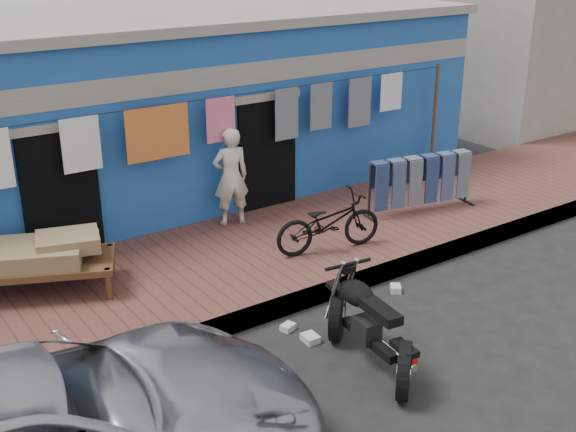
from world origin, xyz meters
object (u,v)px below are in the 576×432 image
object	(u,v)px
seated_person	(231,177)
motorcycle	(369,323)
jeans_rack	(420,183)
bicycle	(329,216)

from	to	relation	value
seated_person	motorcycle	xyz separation A→B (m)	(-0.65, -4.11, -0.49)
seated_person	jeans_rack	bearing A→B (deg)	169.00
bicycle	motorcycle	world-z (taller)	bicycle
motorcycle	jeans_rack	bearing A→B (deg)	45.54
seated_person	motorcycle	size ratio (longest dim) A/B	0.90
jeans_rack	motorcycle	bearing A→B (deg)	-141.57
bicycle	motorcycle	size ratio (longest dim) A/B	0.93
bicycle	seated_person	bearing A→B (deg)	31.28
seated_person	motorcycle	bearing A→B (deg)	93.98
bicycle	motorcycle	xyz separation A→B (m)	(-1.28, -2.39, -0.23)
motorcycle	jeans_rack	world-z (taller)	jeans_rack
seated_person	jeans_rack	size ratio (longest dim) A/B	0.76
seated_person	bicycle	size ratio (longest dim) A/B	0.97
seated_person	bicycle	bearing A→B (deg)	122.89
bicycle	jeans_rack	size ratio (longest dim) A/B	0.79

